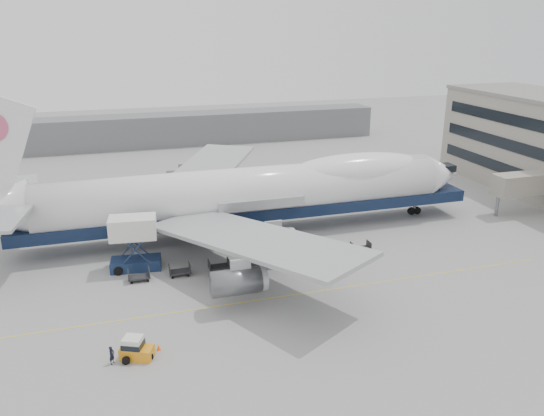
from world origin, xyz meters
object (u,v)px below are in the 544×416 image
object	(u,v)px
catering_truck	(134,240)
ground_worker	(112,355)
baggage_tug	(135,349)
airliner	(252,192)

from	to	relation	value
catering_truck	ground_worker	distance (m)	18.16
ground_worker	baggage_tug	bearing A→B (deg)	-48.17
catering_truck	ground_worker	world-z (taller)	catering_truck
airliner	ground_worker	bearing A→B (deg)	-126.65
baggage_tug	ground_worker	distance (m)	1.91
baggage_tug	ground_worker	world-z (taller)	baggage_tug
catering_truck	ground_worker	xyz separation A→B (m)	(-2.89, -17.73, -2.67)
airliner	ground_worker	distance (m)	31.13
airliner	ground_worker	xyz separation A→B (m)	(-18.36, -24.67, -4.83)
airliner	baggage_tug	world-z (taller)	airliner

